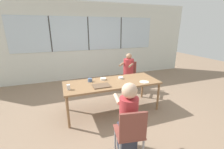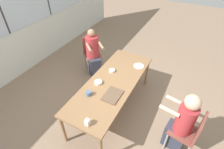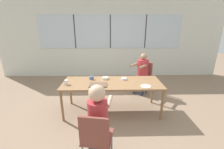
% 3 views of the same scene
% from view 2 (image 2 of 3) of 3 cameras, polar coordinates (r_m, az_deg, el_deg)
% --- Properties ---
extents(ground_plane, '(16.00, 16.00, 0.00)m').
position_cam_2_polar(ground_plane, '(3.75, -0.00, -10.77)').
color(ground_plane, '#8C725B').
extents(wall_back_with_windows, '(8.40, 0.08, 2.80)m').
position_cam_2_polar(wall_back_with_windows, '(4.56, -31.97, 15.05)').
color(wall_back_with_windows, silver).
rests_on(wall_back_with_windows, ground_plane).
extents(dining_table, '(2.18, 0.83, 0.72)m').
position_cam_2_polar(dining_table, '(3.26, -0.00, -3.15)').
color(dining_table, olive).
rests_on(dining_table, ground_plane).
extents(chair_for_woman_green_shirt, '(0.56, 0.56, 0.89)m').
position_cam_2_polar(chair_for_woman_green_shirt, '(4.50, -6.71, 7.67)').
color(chair_for_woman_green_shirt, brown).
rests_on(chair_for_woman_green_shirt, ground_plane).
extents(chair_for_man_blue_shirt, '(0.46, 0.46, 0.89)m').
position_cam_2_polar(chair_for_man_blue_shirt, '(3.02, 24.29, -16.59)').
color(chair_for_man_blue_shirt, brown).
rests_on(chair_for_man_blue_shirt, ground_plane).
extents(person_woman_green_shirt, '(0.61, 0.63, 1.18)m').
position_cam_2_polar(person_woman_green_shirt, '(4.37, -6.14, 6.56)').
color(person_woman_green_shirt, '#333847').
rests_on(person_woman_green_shirt, ground_plane).
extents(person_man_blue_shirt, '(0.35, 0.54, 1.21)m').
position_cam_2_polar(person_man_blue_shirt, '(3.00, 21.58, -14.95)').
color(person_man_blue_shirt, '#333847').
rests_on(person_man_blue_shirt, ground_plane).
extents(food_tray_dark, '(0.37, 0.26, 0.02)m').
position_cam_2_polar(food_tray_dark, '(2.97, 0.17, -6.75)').
color(food_tray_dark, brown).
rests_on(food_tray_dark, dining_table).
extents(coffee_mug, '(0.10, 0.09, 0.08)m').
position_cam_2_polar(coffee_mug, '(2.99, -7.59, -6.09)').
color(coffee_mug, slate).
rests_on(coffee_mug, dining_table).
extents(milk_carton_small, '(0.07, 0.07, 0.10)m').
position_cam_2_polar(milk_carton_small, '(2.59, -8.03, -15.20)').
color(milk_carton_small, silver).
rests_on(milk_carton_small, dining_table).
extents(bowl_white_shallow, '(0.12, 0.12, 0.04)m').
position_cam_2_polar(bowl_white_shallow, '(3.46, -0.01, 1.30)').
color(bowl_white_shallow, silver).
rests_on(bowl_white_shallow, dining_table).
extents(bowl_cereal, '(0.14, 0.14, 0.05)m').
position_cam_2_polar(bowl_cereal, '(3.19, -4.52, -2.60)').
color(bowl_cereal, silver).
rests_on(bowl_cereal, dining_table).
extents(plate_tortillas, '(0.21, 0.21, 0.01)m').
position_cam_2_polar(plate_tortillas, '(3.65, 8.74, 2.77)').
color(plate_tortillas, beige).
rests_on(plate_tortillas, dining_table).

